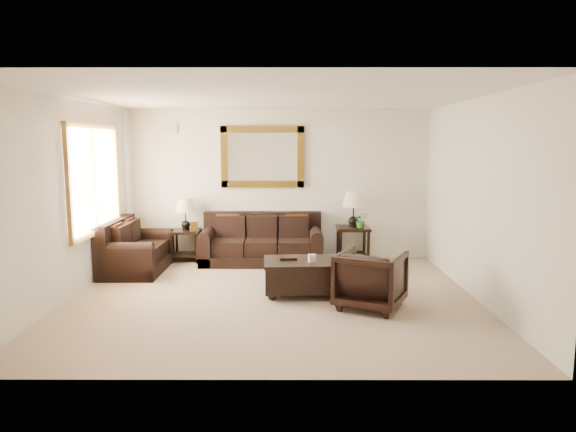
{
  "coord_description": "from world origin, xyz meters",
  "views": [
    {
      "loc": [
        0.23,
        -6.82,
        2.08
      ],
      "look_at": [
        0.21,
        0.6,
        1.04
      ],
      "focal_mm": 32.0,
      "sensor_mm": 36.0,
      "label": 1
    }
  ],
  "objects_px": {
    "loveseat": "(134,252)",
    "coffee_table": "(315,273)",
    "sofa": "(262,245)",
    "end_table_left": "(186,220)",
    "end_table_right": "(353,216)",
    "armchair": "(371,277)"
  },
  "relations": [
    {
      "from": "loveseat",
      "to": "armchair",
      "type": "xyz_separation_m",
      "value": [
        3.61,
        -1.92,
        0.09
      ]
    },
    {
      "from": "loveseat",
      "to": "armchair",
      "type": "distance_m",
      "value": 4.09
    },
    {
      "from": "sofa",
      "to": "loveseat",
      "type": "distance_m",
      "value": 2.17
    },
    {
      "from": "sofa",
      "to": "coffee_table",
      "type": "distance_m",
      "value": 2.12
    },
    {
      "from": "end_table_right",
      "to": "armchair",
      "type": "xyz_separation_m",
      "value": [
        -0.09,
        -2.63,
        -0.41
      ]
    },
    {
      "from": "loveseat",
      "to": "coffee_table",
      "type": "relative_size",
      "value": 1.04
    },
    {
      "from": "loveseat",
      "to": "coffee_table",
      "type": "height_order",
      "value": "loveseat"
    },
    {
      "from": "end_table_left",
      "to": "end_table_right",
      "type": "height_order",
      "value": "end_table_right"
    },
    {
      "from": "end_table_left",
      "to": "armchair",
      "type": "height_order",
      "value": "end_table_left"
    },
    {
      "from": "sofa",
      "to": "loveseat",
      "type": "xyz_separation_m",
      "value": [
        -2.08,
        -0.63,
        -0.0
      ]
    },
    {
      "from": "sofa",
      "to": "end_table_left",
      "type": "relative_size",
      "value": 1.87
    },
    {
      "from": "end_table_left",
      "to": "coffee_table",
      "type": "distance_m",
      "value": 3.06
    },
    {
      "from": "loveseat",
      "to": "end_table_right",
      "type": "xyz_separation_m",
      "value": [
        3.7,
        0.72,
        0.5
      ]
    },
    {
      "from": "end_table_left",
      "to": "armchair",
      "type": "distance_m",
      "value": 3.94
    },
    {
      "from": "end_table_right",
      "to": "end_table_left",
      "type": "bearing_deg",
      "value": 179.48
    },
    {
      "from": "loveseat",
      "to": "end_table_right",
      "type": "bearing_deg",
      "value": -79.0
    },
    {
      "from": "loveseat",
      "to": "end_table_left",
      "type": "xyz_separation_m",
      "value": [
        0.72,
        0.75,
        0.42
      ]
    },
    {
      "from": "end_table_right",
      "to": "armchair",
      "type": "bearing_deg",
      "value": -91.99
    },
    {
      "from": "sofa",
      "to": "end_table_left",
      "type": "distance_m",
      "value": 1.43
    },
    {
      "from": "loveseat",
      "to": "coffee_table",
      "type": "distance_m",
      "value": 3.21
    },
    {
      "from": "end_table_left",
      "to": "coffee_table",
      "type": "height_order",
      "value": "end_table_left"
    },
    {
      "from": "end_table_right",
      "to": "coffee_table",
      "type": "relative_size",
      "value": 0.86
    }
  ]
}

